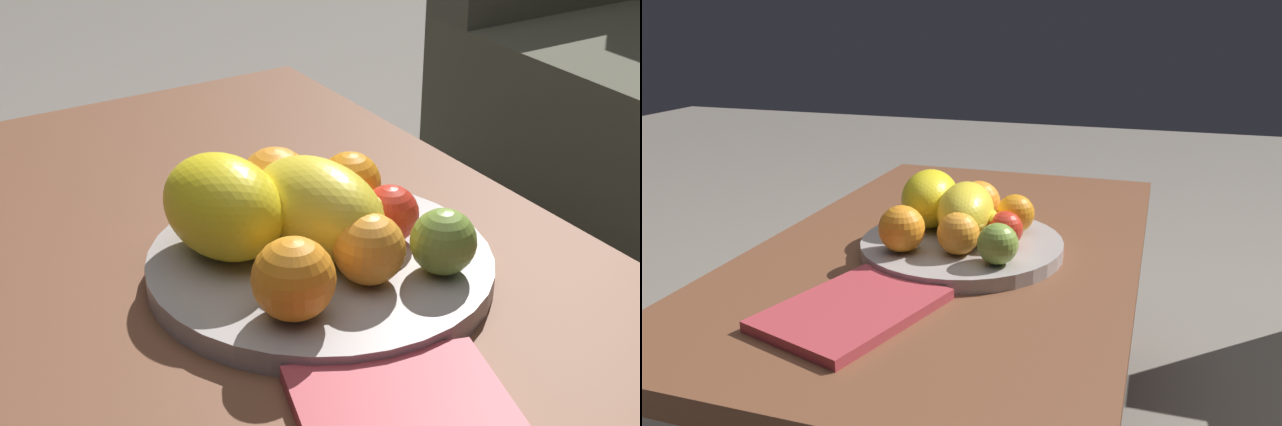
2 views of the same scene
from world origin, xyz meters
TOP-DOWN VIEW (x-y plane):
  - coffee_table at (0.00, 0.00)m, footprint 1.14×0.69m
  - fruit_bowl at (0.04, 0.03)m, footprint 0.36×0.36m
  - melon_large_front at (0.03, 0.04)m, footprint 0.18×0.13m
  - melon_smaller_beside at (-0.01, -0.05)m, footprint 0.17×0.14m
  - orange_front at (0.11, 0.05)m, footprint 0.07×0.07m
  - orange_left at (-0.03, 0.11)m, footprint 0.07×0.07m
  - orange_right at (-0.06, 0.03)m, footprint 0.08×0.08m
  - orange_back at (0.13, -0.05)m, footprint 0.08×0.08m
  - apple_front at (0.05, 0.11)m, footprint 0.06×0.06m
  - apple_left at (0.14, 0.12)m, footprint 0.07×0.07m
  - banana_bunch at (0.02, 0.07)m, footprint 0.16×0.15m
  - magazine at (0.33, -0.04)m, footprint 0.29×0.24m

SIDE VIEW (x-z plane):
  - coffee_table at x=0.00m, z-range 0.18..0.63m
  - magazine at x=0.33m, z-range 0.45..0.47m
  - fruit_bowl at x=0.04m, z-range 0.45..0.48m
  - banana_bunch at x=0.02m, z-range 0.48..0.54m
  - apple_front at x=0.05m, z-range 0.48..0.54m
  - apple_left at x=0.14m, z-range 0.48..0.55m
  - orange_left at x=-0.03m, z-range 0.48..0.55m
  - orange_front at x=0.11m, z-range 0.48..0.55m
  - orange_back at x=0.13m, z-range 0.48..0.56m
  - orange_right at x=-0.06m, z-range 0.48..0.56m
  - melon_large_front at x=0.03m, z-range 0.48..0.58m
  - melon_smaller_beside at x=-0.01m, z-range 0.48..0.59m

